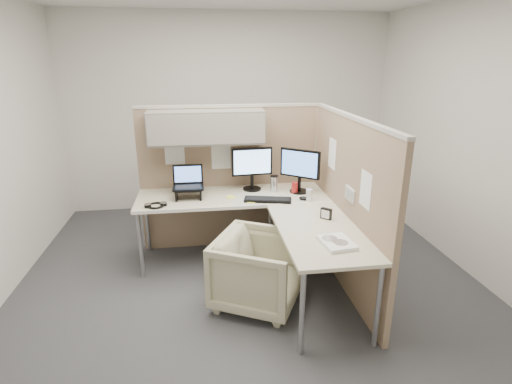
{
  "coord_description": "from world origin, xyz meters",
  "views": [
    {
      "loc": [
        -0.43,
        -3.43,
        2.11
      ],
      "look_at": [
        0.1,
        0.25,
        0.85
      ],
      "focal_mm": 28.0,
      "sensor_mm": 36.0,
      "label": 1
    }
  ],
  "objects": [
    {
      "name": "ground",
      "position": [
        0.0,
        0.0,
        0.0
      ],
      "size": [
        4.5,
        4.5,
        0.0
      ],
      "primitive_type": "plane",
      "color": "#35353A",
      "rests_on": "ground"
    },
    {
      "name": "monitor_right",
      "position": [
        0.61,
        0.54,
        1.0
      ],
      "size": [
        0.37,
        0.3,
        0.47
      ],
      "rotation": [
        0.0,
        0.0,
        -0.67
      ],
      "color": "black",
      "rests_on": "desk"
    },
    {
      "name": "partition_right",
      "position": [
        0.9,
        -0.07,
        0.82
      ],
      "size": [
        0.07,
        2.03,
        1.63
      ],
      "color": "#92785F",
      "rests_on": "ground"
    },
    {
      "name": "mouse",
      "position": [
        0.6,
        0.28,
        0.75
      ],
      "size": [
        0.11,
        0.1,
        0.03
      ],
      "primitive_type": "ellipsoid",
      "rotation": [
        0.0,
        0.0,
        -0.41
      ],
      "color": "black",
      "rests_on": "desk"
    },
    {
      "name": "travel_mug",
      "position": [
        0.35,
        0.6,
        0.82
      ],
      "size": [
        0.08,
        0.08,
        0.18
      ],
      "color": "silver",
      "rests_on": "desk"
    },
    {
      "name": "office_chair",
      "position": [
        0.04,
        -0.36,
        0.36
      ],
      "size": [
        0.9,
        0.92,
        0.72
      ],
      "primitive_type": "imported",
      "rotation": [
        0.0,
        0.0,
        1.09
      ],
      "color": "#BCB795",
      "rests_on": "ground"
    },
    {
      "name": "sticky_note_b",
      "position": [
        0.06,
        0.3,
        0.73
      ],
      "size": [
        0.1,
        0.1,
        0.01
      ],
      "primitive_type": "cube",
      "rotation": [
        0.0,
        0.0,
        -0.36
      ],
      "color": "#F5FF43",
      "rests_on": "desk"
    },
    {
      "name": "monitor_left",
      "position": [
        0.12,
        0.69,
        1.0
      ],
      "size": [
        0.44,
        0.2,
        0.47
      ],
      "rotation": [
        0.0,
        0.0,
        0.08
      ],
      "color": "black",
      "rests_on": "desk"
    },
    {
      "name": "soda_can_green",
      "position": [
        0.64,
        0.26,
        0.79
      ],
      "size": [
        0.07,
        0.07,
        0.12
      ],
      "primitive_type": "cylinder",
      "color": "silver",
      "rests_on": "desk"
    },
    {
      "name": "laptop_station",
      "position": [
        -0.56,
        0.53,
        0.85
      ],
      "size": [
        0.31,
        0.27,
        0.32
      ],
      "color": "black",
      "rests_on": "desk"
    },
    {
      "name": "soda_can_silver",
      "position": [
        0.55,
        0.5,
        0.79
      ],
      "size": [
        0.07,
        0.07,
        0.12
      ],
      "primitive_type": "cylinder",
      "color": "#B21E1E",
      "rests_on": "desk"
    },
    {
      "name": "desk",
      "position": [
        0.12,
        0.13,
        0.69
      ],
      "size": [
        2.0,
        1.98,
        0.73
      ],
      "color": "beige",
      "rests_on": "ground"
    },
    {
      "name": "sticky_note_d",
      "position": [
        -0.14,
        0.47,
        0.73
      ],
      "size": [
        0.08,
        0.08,
        0.01
      ],
      "primitive_type": "cube",
      "rotation": [
        0.0,
        0.0,
        0.1
      ],
      "color": "#F5FF43",
      "rests_on": "desk"
    },
    {
      "name": "headphones",
      "position": [
        -0.88,
        0.3,
        0.74
      ],
      "size": [
        0.21,
        0.2,
        0.03
      ],
      "rotation": [
        0.0,
        0.0,
        0.16
      ],
      "color": "black",
      "rests_on": "desk"
    },
    {
      "name": "paper_stack",
      "position": [
        0.59,
        -0.75,
        0.75
      ],
      "size": [
        0.26,
        0.31,
        0.03
      ],
      "rotation": [
        0.0,
        0.0,
        0.12
      ],
      "color": "white",
      "rests_on": "desk"
    },
    {
      "name": "partition_back",
      "position": [
        -0.22,
        0.83,
        1.1
      ],
      "size": [
        2.0,
        0.36,
        1.63
      ],
      "color": "#92785F",
      "rests_on": "ground"
    },
    {
      "name": "desk_clock",
      "position": [
        0.67,
        -0.23,
        0.78
      ],
      "size": [
        0.1,
        0.1,
        0.1
      ],
      "rotation": [
        0.0,
        0.0,
        -0.75
      ],
      "color": "black",
      "rests_on": "desk"
    },
    {
      "name": "keyboard",
      "position": [
        0.23,
        0.31,
        0.74
      ],
      "size": [
        0.5,
        0.26,
        0.02
      ],
      "primitive_type": "cube",
      "rotation": [
        0.0,
        0.0,
        -0.24
      ],
      "color": "black",
      "rests_on": "desk"
    }
  ]
}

